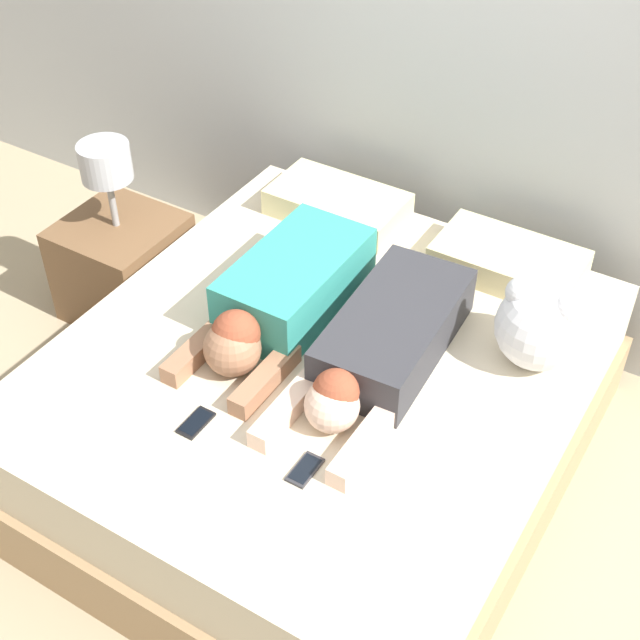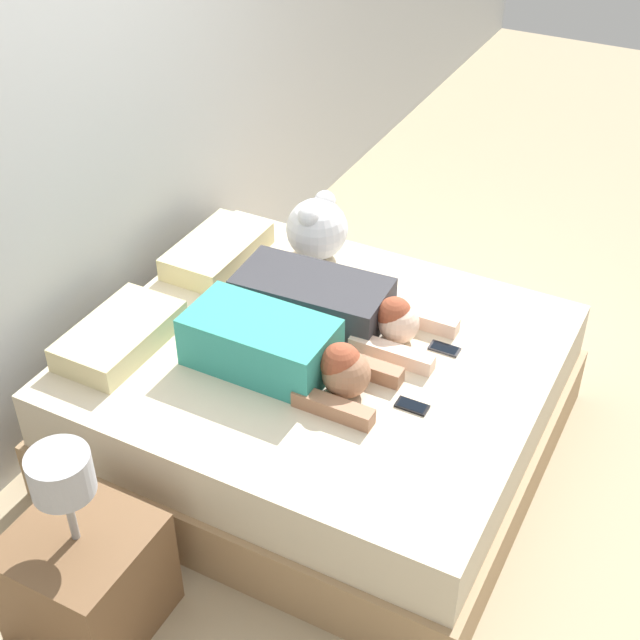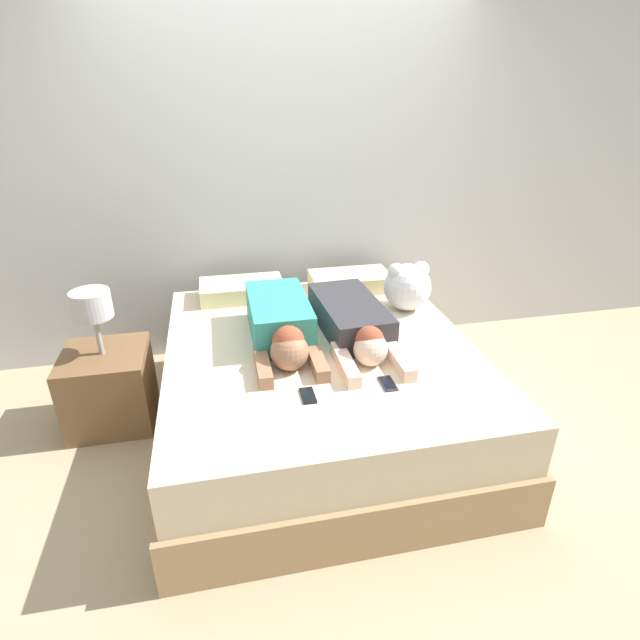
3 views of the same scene
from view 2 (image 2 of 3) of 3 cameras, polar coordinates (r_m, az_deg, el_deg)
name	(u,v)px [view 2 (image 2 of 3)]	position (r m, az deg, el deg)	size (l,w,h in m)	color
ground_plane	(320,443)	(4.19, 0.00, -7.86)	(12.00, 12.00, 0.00)	tan
wall_back	(85,136)	(4.00, -14.81, 11.31)	(12.00, 0.06, 2.60)	silver
bed	(320,398)	(4.00, 0.00, -5.02)	(1.76, 1.96, 0.56)	tan
pillow_head_left	(120,335)	(3.89, -12.69, -0.97)	(0.56, 0.32, 0.11)	beige
pillow_head_right	(218,251)	(4.38, -6.58, 4.42)	(0.56, 0.32, 0.11)	beige
person_left	(281,350)	(3.63, -2.49, -1.93)	(0.35, 0.88, 0.23)	teal
person_right	(332,303)	(3.93, 0.80, 1.10)	(0.37, 0.99, 0.21)	#333338
cell_phone_left	(412,406)	(3.54, 5.91, -5.50)	(0.07, 0.13, 0.01)	black
cell_phone_right	(444,349)	(3.84, 7.97, -1.82)	(0.07, 0.13, 0.01)	#2D2D33
plush_toy	(317,228)	(4.33, -0.20, 5.93)	(0.30, 0.30, 0.32)	white
nightstand	(85,573)	(3.46, -14.79, -15.38)	(0.48, 0.48, 0.86)	brown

